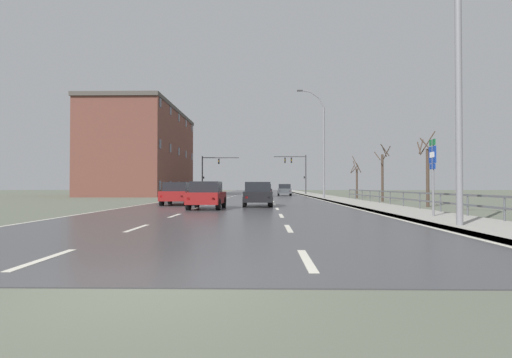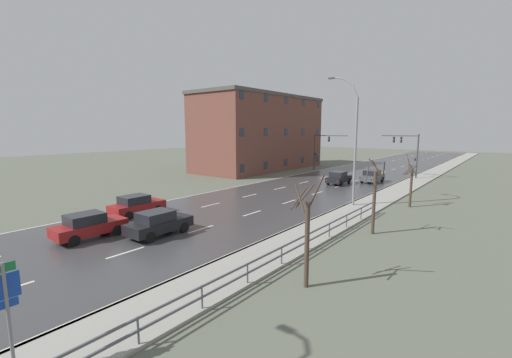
% 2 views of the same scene
% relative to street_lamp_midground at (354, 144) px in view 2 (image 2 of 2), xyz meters
% --- Properties ---
extents(ground_plane, '(160.00, 160.00, 0.12)m').
position_rel_street_lamp_midground_xyz_m(ground_plane, '(-7.42, 11.65, -5.44)').
color(ground_plane, '#5B6051').
extents(road_asphalt_strip, '(14.00, 120.00, 0.03)m').
position_rel_street_lamp_midground_xyz_m(road_asphalt_strip, '(-7.42, 23.64, -5.37)').
color(road_asphalt_strip, '#3D3D3F').
rests_on(road_asphalt_strip, ground).
extents(sidewalk_right, '(3.00, 120.00, 0.12)m').
position_rel_street_lamp_midground_xyz_m(sidewalk_right, '(1.01, 23.65, -5.32)').
color(sidewalk_right, gray).
rests_on(sidewalk_right, ground).
extents(guardrail, '(0.07, 28.41, 1.00)m').
position_rel_street_lamp_midground_xyz_m(guardrail, '(2.43, -15.68, -4.68)').
color(guardrail, '#515459').
rests_on(guardrail, ground).
extents(street_lamp_midground, '(2.78, 0.24, 11.05)m').
position_rel_street_lamp_midground_xyz_m(street_lamp_midground, '(0.00, 0.00, 0.00)').
color(street_lamp_midground, slate).
rests_on(street_lamp_midground, ground).
extents(highway_sign, '(0.09, 0.68, 3.23)m').
position_rel_street_lamp_midground_xyz_m(highway_sign, '(0.97, -24.87, -3.31)').
color(highway_sign, slate).
rests_on(highway_sign, ground).
extents(traffic_signal_right, '(4.92, 0.36, 6.01)m').
position_rel_street_lamp_midground_xyz_m(traffic_signal_right, '(-0.71, 20.94, -1.26)').
color(traffic_signal_right, '#38383A').
rests_on(traffic_signal_right, ground).
extents(traffic_signal_left, '(5.73, 0.36, 5.91)m').
position_rel_street_lamp_midground_xyz_m(traffic_signal_left, '(-14.22, 21.63, -1.43)').
color(traffic_signal_left, '#38383A').
rests_on(traffic_signal_left, ground).
extents(car_near_left, '(1.92, 4.14, 1.57)m').
position_rel_street_lamp_midground_xyz_m(car_near_left, '(-3.08, 14.14, -4.58)').
color(car_near_left, '#474C51').
rests_on(car_near_left, ground).
extents(car_near_right, '(1.88, 4.12, 1.57)m').
position_rel_street_lamp_midground_xyz_m(car_near_right, '(-11.80, -13.26, -4.58)').
color(car_near_right, maroon).
rests_on(car_near_right, ground).
extents(car_mid_centre, '(1.91, 4.14, 1.57)m').
position_rel_street_lamp_midground_xyz_m(car_mid_centre, '(-6.25, -15.22, -4.58)').
color(car_mid_centre, black).
rests_on(car_mid_centre, ground).
extents(car_far_right, '(1.96, 4.16, 1.57)m').
position_rel_street_lamp_midground_xyz_m(car_far_right, '(-5.81, 10.25, -4.58)').
color(car_far_right, black).
rests_on(car_far_right, ground).
extents(car_distant, '(1.90, 4.13, 1.57)m').
position_rel_street_lamp_midground_xyz_m(car_distant, '(-9.09, -18.19, -4.58)').
color(car_distant, maroon).
rests_on(car_distant, ground).
extents(brick_building, '(10.30, 24.17, 12.19)m').
position_rel_street_lamp_midground_xyz_m(brick_building, '(-23.08, 17.13, 0.72)').
color(brick_building, brown).
rests_on(brick_building, ground).
extents(bare_tree_near, '(1.21, 1.19, 4.81)m').
position_rel_street_lamp_midground_xyz_m(bare_tree_near, '(4.41, -15.51, -3.24)').
color(bare_tree_near, '#423328').
rests_on(bare_tree_near, ground).
extents(bare_tree_mid, '(1.24, 1.29, 4.83)m').
position_rel_street_lamp_midground_xyz_m(bare_tree_mid, '(4.16, -6.63, -3.11)').
color(bare_tree_mid, '#423328').
rests_on(bare_tree_mid, ground).
extents(bare_tree_far, '(1.15, 1.32, 4.52)m').
position_rel_street_lamp_midground_xyz_m(bare_tree_far, '(4.07, 2.77, -3.43)').
color(bare_tree_far, '#423328').
rests_on(bare_tree_far, ground).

